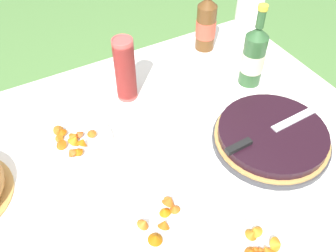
{
  "coord_description": "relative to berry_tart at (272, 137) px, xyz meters",
  "views": [
    {
      "loc": [
        -0.31,
        -0.67,
        1.62
      ],
      "look_at": [
        0.09,
        0.05,
        0.77
      ],
      "focal_mm": 40.0,
      "sensor_mm": 36.0,
      "label": 1
    }
  ],
  "objects": [
    {
      "name": "serving_knife",
      "position": [
        -0.03,
        -0.0,
        0.04
      ],
      "size": [
        0.38,
        0.04,
        0.01
      ],
      "rotation": [
        0.0,
        0.0,
        0.04
      ],
      "color": "silver",
      "rests_on": "berry_tart"
    },
    {
      "name": "tablecloth",
      "position": [
        -0.37,
        0.12,
        -0.04
      ],
      "size": [
        1.52,
        1.12,
        0.1
      ],
      "color": "white",
      "rests_on": "garden_table"
    },
    {
      "name": "cider_bottle_amber",
      "position": [
        0.11,
        0.56,
        0.09
      ],
      "size": [
        0.08,
        0.08,
        0.31
      ],
      "color": "brown",
      "rests_on": "tablecloth"
    },
    {
      "name": "garden_table",
      "position": [
        -0.37,
        0.12,
        -0.09
      ],
      "size": [
        1.51,
        1.11,
        0.71
      ],
      "color": "brown",
      "rests_on": "ground_plane"
    },
    {
      "name": "snack_plate_near",
      "position": [
        -0.44,
        -0.1,
        -0.02
      ],
      "size": [
        0.23,
        0.23,
        0.06
      ],
      "color": "white",
      "rests_on": "tablecloth"
    },
    {
      "name": "berry_tart",
      "position": [
        0.0,
        0.0,
        0.0
      ],
      "size": [
        0.38,
        0.38,
        0.06
      ],
      "color": "#38383D",
      "rests_on": "tablecloth"
    },
    {
      "name": "cup_stack",
      "position": [
        -0.31,
        0.43,
        0.09
      ],
      "size": [
        0.07,
        0.07,
        0.24
      ],
      "color": "#E04C47",
      "rests_on": "tablecloth"
    },
    {
      "name": "paper_towel_roll",
      "position": [
        0.29,
        0.52,
        0.11
      ],
      "size": [
        0.11,
        0.11,
        0.27
      ],
      "color": "white",
      "rests_on": "tablecloth"
    },
    {
      "name": "cider_bottle_green",
      "position": [
        0.13,
        0.28,
        0.09
      ],
      "size": [
        0.08,
        0.08,
        0.31
      ],
      "color": "#2D562D",
      "rests_on": "tablecloth"
    },
    {
      "name": "snack_plate_far",
      "position": [
        -0.55,
        0.3,
        -0.02
      ],
      "size": [
        0.23,
        0.23,
        0.06
      ],
      "color": "white",
      "rests_on": "tablecloth"
    }
  ]
}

